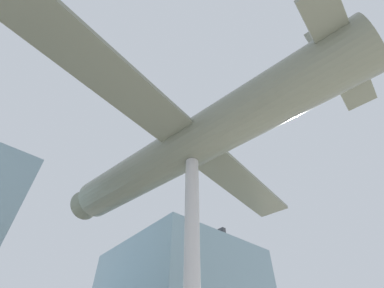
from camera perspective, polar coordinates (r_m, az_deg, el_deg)
name	(u,v)px	position (r m, az deg, el deg)	size (l,w,h in m)	color
support_pylon_central	(192,264)	(8.54, 0.00, -25.12)	(0.51, 0.51, 7.92)	#B7B7BC
suspended_airplane	(188,146)	(11.23, -0.94, -0.50)	(15.62, 15.68, 3.32)	slate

